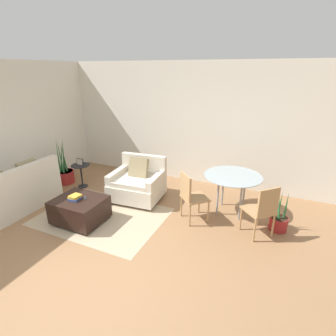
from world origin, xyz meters
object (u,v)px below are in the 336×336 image
armchair (138,183)px  picture_frame (80,162)px  ottoman (80,209)px  potted_plant (65,174)px  couch (11,196)px  book_stack (75,197)px  dining_chair_near_right (263,208)px  tv_remote_primary (85,198)px  potted_plant_small (279,221)px  dining_chair_near_left (191,194)px  side_table (81,172)px  dining_table (233,180)px

armchair → picture_frame: size_ratio=6.11×
armchair → picture_frame: armchair is taller
ottoman → potted_plant: 1.94m
couch → ottoman: bearing=9.6°
book_stack → potted_plant: (-1.49, 1.23, -0.27)m
armchair → dining_chair_near_right: 2.52m
ottoman → tv_remote_primary: tv_remote_primary is taller
tv_remote_primary → dining_chair_near_right: 2.99m
potted_plant → armchair: bearing=0.5°
armchair → potted_plant: potted_plant is taller
potted_plant_small → dining_chair_near_left: bearing=-167.1°
ottoman → side_table: size_ratio=1.58×
dining_table → book_stack: bearing=-148.6°
picture_frame → dining_chair_near_left: size_ratio=0.19×
dining_table → armchair: bearing=-173.2°
potted_plant → ottoman: bearing=-37.8°
potted_plant → side_table: potted_plant is taller
armchair → book_stack: armchair is taller
picture_frame → potted_plant: bearing=178.6°
ottoman → picture_frame: size_ratio=4.85×
ottoman → tv_remote_primary: (0.08, 0.07, 0.21)m
armchair → dining_table: 1.93m
dining_table → side_table: bearing=-175.6°
tv_remote_primary → picture_frame: bearing=134.3°
book_stack → potted_plant: 1.95m
potted_plant → dining_table: (3.90, 0.24, 0.45)m
book_stack → picture_frame: (-0.95, 1.22, 0.12)m
side_table → tv_remote_primary: bearing=-45.7°
picture_frame → tv_remote_primary: bearing=-45.7°
armchair → ottoman: size_ratio=1.26×
potted_plant → dining_chair_near_right: size_ratio=1.24×
couch → picture_frame: size_ratio=10.09×
picture_frame → dining_table: size_ratio=0.17×
dining_chair_near_left → book_stack: bearing=-154.2°
picture_frame → couch: bearing=-107.8°
tv_remote_primary → book_stack: bearing=-138.5°
tv_remote_primary → dining_chair_near_right: (2.89, 0.76, 0.07)m
ottoman → dining_table: dining_table is taller
book_stack → picture_frame: picture_frame is taller
ottoman → side_table: side_table is taller
side_table → potted_plant_small: potted_plant_small is taller
side_table → picture_frame: size_ratio=3.06×
potted_plant → dining_chair_near_left: 3.33m
ottoman → potted_plant_small: (3.24, 1.17, -0.08)m
potted_plant → side_table: 0.56m
dining_chair_near_left → dining_chair_near_right: (1.20, 0.00, 0.00)m
dining_table → potted_plant_small: 1.04m
armchair → book_stack: size_ratio=5.33×
picture_frame → dining_chair_near_right: bearing=-4.9°
armchair → dining_chair_near_left: dining_chair_near_left is taller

